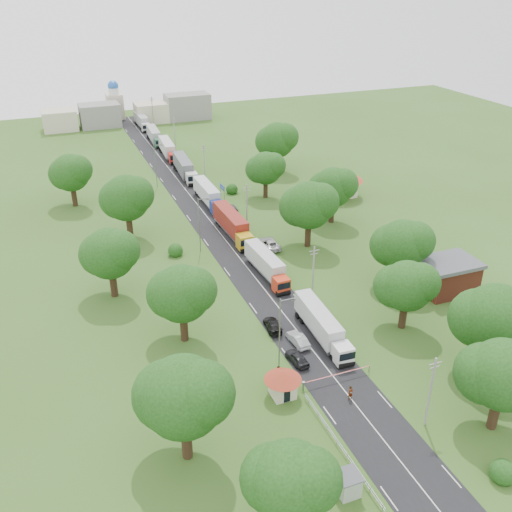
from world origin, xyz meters
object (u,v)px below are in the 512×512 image
boom_barrier (327,378)px  car_lane_front (297,358)px  pedestrian_near (351,393)px  info_sign (222,190)px  guard_booth (283,381)px  truck_0 (321,325)px  car_lane_mid (298,339)px

boom_barrier → car_lane_front: bearing=108.2°
car_lane_front → pedestrian_near: 8.97m
boom_barrier → info_sign: size_ratio=2.25×
guard_booth → info_sign: (12.40, 60.00, 0.84)m
info_sign → car_lane_front: bearing=-98.5°
guard_booth → info_sign: info_sign is taller
guard_booth → truck_0: truck_0 is taller
boom_barrier → truck_0: truck_0 is taller
car_lane_front → guard_booth: bearing=43.3°
guard_booth → car_lane_front: 6.69m
truck_0 → car_lane_mid: truck_0 is taller
info_sign → car_lane_mid: bearing=-97.1°
guard_booth → truck_0: size_ratio=0.32×
guard_booth → car_lane_front: size_ratio=1.08×
boom_barrier → guard_booth: (-5.84, -0.00, 1.27)m
car_lane_mid → guard_booth: bearing=51.0°
info_sign → car_lane_mid: 51.84m
car_lane_mid → pedestrian_near: bearing=90.8°
boom_barrier → car_lane_mid: car_lane_mid is taller
boom_barrier → car_lane_mid: size_ratio=2.13×
truck_0 → pedestrian_near: bearing=-101.3°
info_sign → pedestrian_near: info_sign is taller
boom_barrier → truck_0: size_ratio=0.66×
info_sign → pedestrian_near: 63.76m
boom_barrier → pedestrian_near: pedestrian_near is taller
guard_booth → car_lane_front: (4.20, 5.00, -1.47)m
boom_barrier → info_sign: info_sign is taller
boom_barrier → car_lane_front: (-1.64, 5.00, -0.20)m
pedestrian_near → truck_0: bearing=64.9°
guard_booth → car_lane_front: bearing=50.0°
car_lane_mid → info_sign: bearing=-101.4°
guard_booth → car_lane_mid: size_ratio=1.02×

